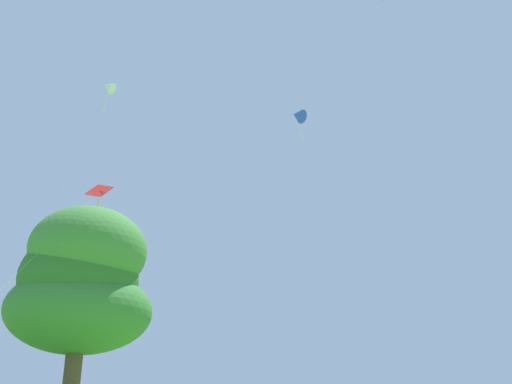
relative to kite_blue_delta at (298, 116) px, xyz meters
The scene contains 4 objects.
kite_blue_delta is the anchor object (origin of this frame).
kite_white_distant 19.64m from the kite_blue_delta, 166.04° to the left, with size 4.43×10.53×30.48m.
kite_red_high 20.41m from the kite_blue_delta, 132.24° to the right, with size 4.03×11.83×13.45m.
tree_right_cluster 23.77m from the kite_blue_delta, 130.17° to the right, with size 7.44×7.44×11.25m.
Camera 1 is at (-2.84, -4.68, 1.69)m, focal length 39.89 mm.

